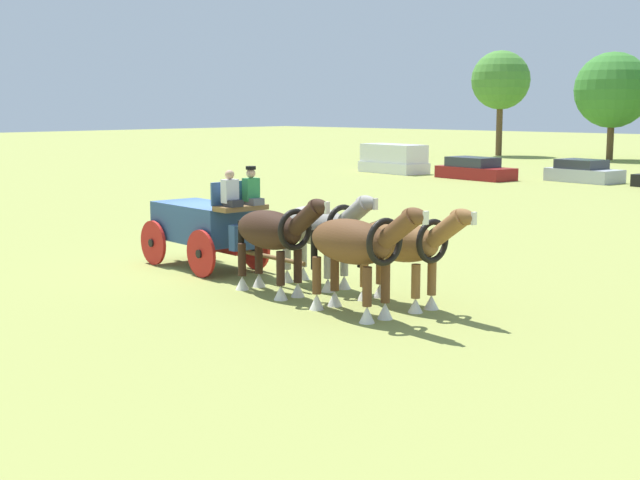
# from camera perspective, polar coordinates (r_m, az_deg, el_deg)

# --- Properties ---
(ground_plane) EXTENTS (220.00, 220.00, 0.00)m
(ground_plane) POSITION_cam_1_polar(r_m,az_deg,el_deg) (22.67, -7.45, -1.73)
(ground_plane) COLOR olive
(show_wagon) EXTENTS (5.73, 2.01, 2.62)m
(show_wagon) POSITION_cam_1_polar(r_m,az_deg,el_deg) (22.35, -7.24, 1.02)
(show_wagon) COLOR #2D4C7A
(show_wagon) RESTS_ON ground
(draft_horse_rear_near) EXTENTS (3.10, 1.09, 2.18)m
(draft_horse_rear_near) POSITION_cam_1_polar(r_m,az_deg,el_deg) (19.88, -0.04, 0.74)
(draft_horse_rear_near) COLOR #9E998E
(draft_horse_rear_near) RESTS_ON ground
(draft_horse_rear_off) EXTENTS (3.03, 1.05, 2.19)m
(draft_horse_rear_off) POSITION_cam_1_polar(r_m,az_deg,el_deg) (19.06, -3.00, 0.41)
(draft_horse_rear_off) COLOR #331E14
(draft_horse_rear_off) RESTS_ON ground
(draft_horse_lead_near) EXTENTS (3.15, 1.07, 2.13)m
(draft_horse_lead_near) POSITION_cam_1_polar(r_m,az_deg,el_deg) (18.00, 5.36, -0.27)
(draft_horse_lead_near) COLOR brown
(draft_horse_lead_near) RESTS_ON ground
(draft_horse_lead_off) EXTENTS (3.13, 1.09, 2.25)m
(draft_horse_lead_off) POSITION_cam_1_polar(r_m,az_deg,el_deg) (17.09, 2.31, -0.37)
(draft_horse_lead_off) COLOR brown
(draft_horse_lead_off) RESTS_ON ground
(parked_vehicle_a) EXTENTS (4.56, 2.59, 1.73)m
(parked_vehicle_a) POSITION_cam_1_polar(r_m,az_deg,el_deg) (54.19, 4.73, 5.20)
(parked_vehicle_a) COLOR white
(parked_vehicle_a) RESTS_ON ground
(parked_vehicle_b) EXTENTS (4.73, 2.48, 1.21)m
(parked_vehicle_b) POSITION_cam_1_polar(r_m,az_deg,el_deg) (50.17, 9.87, 4.46)
(parked_vehicle_b) COLOR maroon
(parked_vehicle_b) RESTS_ON ground
(parked_vehicle_c) EXTENTS (4.10, 2.46, 1.19)m
(parked_vehicle_c) POSITION_cam_1_polar(r_m,az_deg,el_deg) (49.62, 16.51, 4.19)
(parked_vehicle_c) COLOR silver
(parked_vehicle_c) RESTS_ON ground
(tree_a) EXTENTS (4.71, 4.71, 8.42)m
(tree_a) POSITION_cam_1_polar(r_m,az_deg,el_deg) (74.05, 11.50, 9.98)
(tree_a) COLOR brown
(tree_a) RESTS_ON ground
(tree_b) EXTENTS (5.59, 5.59, 7.97)m
(tree_b) POSITION_cam_1_polar(r_m,az_deg,el_deg) (70.08, 18.24, 9.10)
(tree_b) COLOR brown
(tree_b) RESTS_ON ground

